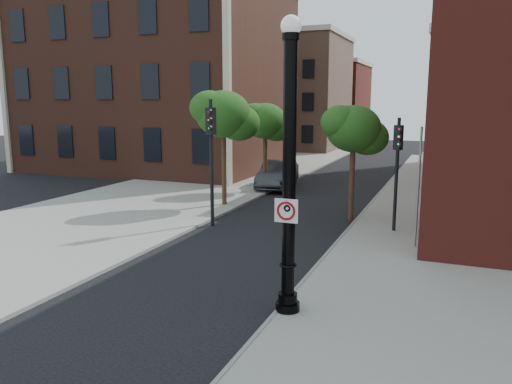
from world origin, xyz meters
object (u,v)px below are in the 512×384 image
at_px(traffic_signal_left, 211,142).
at_px(traffic_signal_right, 398,156).
at_px(parked_car, 278,174).
at_px(lamppost, 289,184).
at_px(no_parking_sign, 286,211).

bearing_deg(traffic_signal_left, traffic_signal_right, 28.05).
bearing_deg(parked_car, lamppost, -77.09).
xyz_separation_m(parked_car, traffic_signal_left, (0.58, -10.06, 2.78)).
bearing_deg(traffic_signal_left, lamppost, -36.36).
xyz_separation_m(no_parking_sign, traffic_signal_right, (1.54, 9.26, 0.42)).
bearing_deg(traffic_signal_right, no_parking_sign, -74.70).
distance_m(lamppost, traffic_signal_right, 9.21).
distance_m(lamppost, no_parking_sign, 0.64).
distance_m(lamppost, traffic_signal_left, 9.44).
bearing_deg(lamppost, parked_car, 110.21).
height_order(lamppost, parked_car, lamppost).
bearing_deg(no_parking_sign, traffic_signal_right, 79.46).
xyz_separation_m(no_parking_sign, traffic_signal_left, (-5.85, 7.59, 0.90)).
distance_m(traffic_signal_left, traffic_signal_right, 7.59).
relative_size(no_parking_sign, traffic_signal_left, 0.11).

